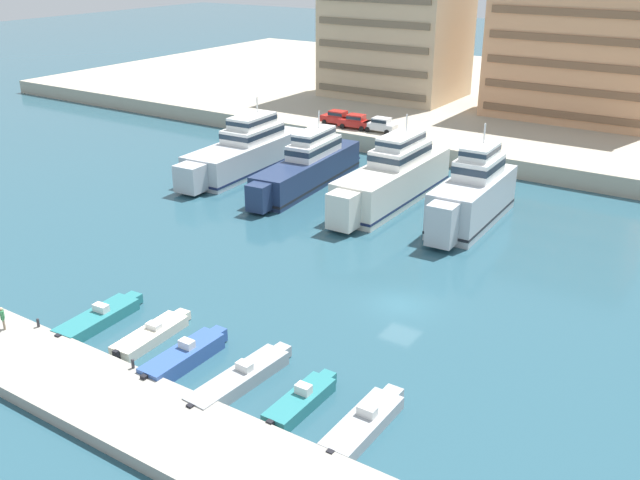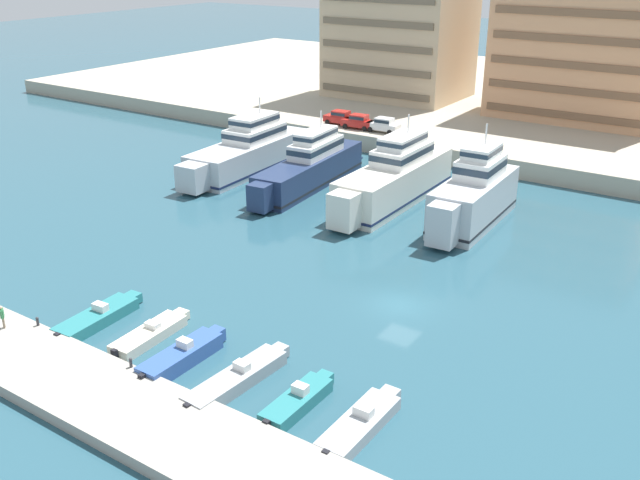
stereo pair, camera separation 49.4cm
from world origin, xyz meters
TOP-DOWN VIEW (x-y plane):
  - ground_plane at (0.00, 0.00)m, footprint 400.00×400.00m
  - quay_promenade at (0.00, 67.73)m, footprint 180.00×70.00m
  - pier_dock at (0.00, -19.70)m, footprint 120.00×5.73m
  - yacht_silver_far_left at (-29.58, 19.06)m, footprint 5.93×20.44m
  - yacht_navy_left at (-20.65, 18.37)m, footprint 5.21×20.04m
  - yacht_ivory_mid_left at (-10.88, 18.80)m, footprint 4.72×20.16m
  - yacht_silver_center_left at (-2.14, 17.56)m, footprint 4.63×15.33m
  - motorboat_teal_far_left at (-15.71, -13.73)m, footprint 2.29×7.27m
  - motorboat_cream_left at (-11.20, -13.28)m, footprint 2.02×6.63m
  - motorboat_blue_mid_left at (-7.41, -14.24)m, footprint 1.69×6.88m
  - motorboat_grey_center_left at (-3.15, -14.10)m, footprint 2.11×8.24m
  - motorboat_teal_center at (1.01, -13.91)m, footprint 1.55×5.97m
  - motorboat_grey_center_right at (4.88, -13.65)m, footprint 1.86×6.99m
  - car_red_far_left at (-28.13, 35.92)m, footprint 4.16×2.04m
  - car_red_left at (-25.07, 35.34)m, footprint 4.22×2.16m
  - car_white_mid_left at (-21.54, 35.54)m, footprint 4.15×2.02m
  - apartment_block_far_left at (-31.13, 56.91)m, footprint 19.65×14.62m
  - apartment_block_left at (-4.27, 57.51)m, footprint 22.08×13.93m
  - pedestrian_near_edge at (-19.07, -18.48)m, footprint 0.51×0.43m
  - bollard_west at (-17.52, -17.09)m, footprint 0.20×0.20m
  - bollard_west_mid at (-8.76, -17.09)m, footprint 0.20×0.20m

SIDE VIEW (x-z plane):
  - ground_plane at x=0.00m, z-range 0.00..0.00m
  - motorboat_cream_left at x=-11.20m, z-range -0.16..0.90m
  - pier_dock at x=0.00m, z-range 0.00..0.75m
  - motorboat_grey_center_right at x=4.88m, z-range -0.24..1.02m
  - motorboat_teal_far_left at x=-15.71m, z-range -0.23..1.07m
  - motorboat_teal_center at x=1.01m, z-range -0.23..1.09m
  - motorboat_grey_center_left at x=-3.15m, z-range -0.22..1.09m
  - motorboat_blue_mid_left at x=-7.41m, z-range -0.23..1.29m
  - quay_promenade at x=0.00m, z-range 0.00..2.07m
  - bollard_west at x=-17.52m, z-range 0.78..1.39m
  - bollard_west_mid at x=-8.76m, z-range 0.78..1.39m
  - pedestrian_near_edge at x=-19.07m, z-range 0.90..2.47m
  - yacht_navy_left at x=-20.65m, z-range -1.67..5.84m
  - yacht_silver_far_left at x=-29.58m, z-range -1.72..6.09m
  - yacht_ivory_mid_left at x=-10.88m, z-range -1.70..6.60m
  - yacht_silver_center_left at x=-2.14m, z-range -1.76..7.12m
  - car_red_far_left at x=-28.13m, z-range 2.14..3.94m
  - car_red_left at x=-25.07m, z-range 2.14..3.94m
  - car_white_mid_left at x=-21.54m, z-range 2.14..3.94m
  - apartment_block_left at x=-4.27m, z-range 1.12..22.06m
  - apartment_block_far_left at x=-31.13m, z-range 1.12..29.17m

